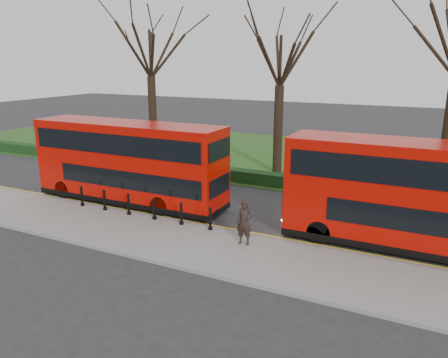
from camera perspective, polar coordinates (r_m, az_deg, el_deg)
The scene contains 13 objects.
ground at distance 22.05m, azimuth -6.87°, elevation -4.51°, with size 120.00×120.00×0.00m, color #28282B.
pavement at distance 19.75m, azimuth -11.64°, elevation -6.90°, with size 60.00×4.00×0.15m, color gray.
kerb at distance 21.24m, azimuth -8.35°, elevation -5.13°, with size 60.00×0.25×0.16m, color slate.
grass_verge at distance 35.07m, azimuth 6.55°, elevation 3.05°, with size 60.00×18.00×0.06m, color #274F1A.
hedge at distance 27.60m, azimuth 0.77°, elevation 0.56°, with size 60.00×0.90×0.80m, color black.
yellow_line_outer at distance 21.50m, azimuth -7.89°, elevation -5.05°, with size 60.00×0.10×0.01m, color yellow.
yellow_line_inner at distance 21.65m, azimuth -7.59°, elevation -4.89°, with size 60.00×0.10×0.01m, color yellow.
tree_left at distance 33.53m, azimuth -9.65°, elevation 16.50°, with size 7.25×7.25×11.33m.
tree_mid at distance 28.89m, azimuth 7.40°, elevation 15.76°, with size 6.79×6.79×10.61m.
bollard_row at distance 20.82m, azimuth -9.12°, elevation -3.91°, with size 9.13×0.15×1.00m.
bus_lead at distance 23.61m, azimuth -12.36°, elevation 2.06°, with size 10.79×2.48×4.29m.
bus_rear at distance 18.83m, azimuth 24.89°, elevation -2.31°, with size 10.98×2.52×4.37m.
pedestrian at distance 17.75m, azimuth 2.69°, elevation -5.68°, with size 0.68×0.45×1.87m, color black.
Camera 1 is at (11.45, -17.30, 7.46)m, focal length 35.00 mm.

